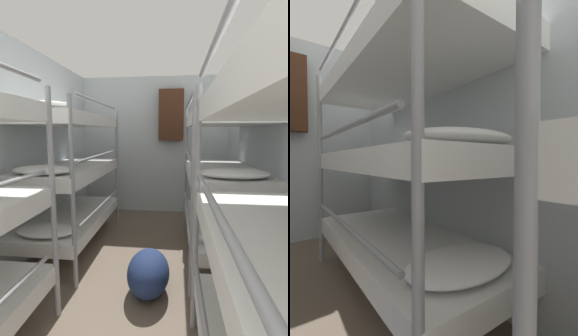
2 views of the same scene
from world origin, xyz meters
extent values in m
cube|color=silver|center=(1.37, 2.70, 1.25)|extent=(0.06, 5.51, 2.50)
cylinder|color=gray|center=(0.55, 2.41, 0.92)|extent=(0.04, 0.04, 1.84)
cylinder|color=gray|center=(0.55, 2.79, 0.92)|extent=(0.04, 0.04, 1.84)
cylinder|color=gray|center=(0.55, 4.63, 0.92)|extent=(0.04, 0.04, 1.84)
cube|color=white|center=(0.94, 3.71, 0.36)|extent=(0.79, 1.88, 0.14)
ellipsoid|color=white|center=(0.94, 3.01, 0.48)|extent=(0.63, 0.40, 0.09)
cylinder|color=gray|center=(0.55, 3.71, 0.57)|extent=(0.03, 1.60, 0.03)
cube|color=white|center=(0.94, 3.71, 1.01)|extent=(0.79, 1.88, 0.14)
ellipsoid|color=white|center=(0.94, 3.01, 1.12)|extent=(0.63, 0.40, 0.09)
cylinder|color=gray|center=(0.55, 3.71, 1.22)|extent=(0.03, 1.60, 0.03)
cube|color=white|center=(0.94, 3.71, 1.65)|extent=(0.79, 1.88, 0.14)
ellipsoid|color=white|center=(0.94, 3.01, 1.76)|extent=(0.63, 0.40, 0.09)
cylinder|color=gray|center=(0.55, 3.71, 1.86)|extent=(0.03, 1.60, 0.03)
camera|label=1|loc=(0.40, 0.53, 1.50)|focal=28.00mm
camera|label=2|loc=(0.16, 2.17, 1.01)|focal=24.00mm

